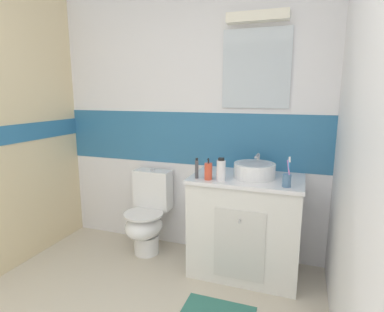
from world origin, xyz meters
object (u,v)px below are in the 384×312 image
(toothbrush_cup, at_px, (287,179))
(toothpaste_tube_upright, at_px, (197,169))
(mouthwash_bottle, at_px, (221,170))
(toilet, at_px, (148,215))
(sink_basin, at_px, (255,170))
(soap_dispenser, at_px, (208,171))

(toothbrush_cup, distance_m, toothpaste_tube_upright, 0.70)
(toothbrush_cup, height_order, toothpaste_tube_upright, toothbrush_cup)
(mouthwash_bottle, bearing_deg, toilet, 163.75)
(toothbrush_cup, relative_size, mouthwash_bottle, 1.23)
(sink_basin, relative_size, toothbrush_cup, 1.69)
(sink_basin, height_order, toothbrush_cup, toothbrush_cup)
(toilet, distance_m, mouthwash_bottle, 0.99)
(toothpaste_tube_upright, distance_m, mouthwash_bottle, 0.20)
(sink_basin, relative_size, toilet, 0.47)
(toilet, bearing_deg, mouthwash_bottle, -16.25)
(toilet, distance_m, soap_dispenser, 0.90)
(toothbrush_cup, distance_m, soap_dispenser, 0.60)
(soap_dispenser, distance_m, toothpaste_tube_upright, 0.10)
(sink_basin, height_order, soap_dispenser, soap_dispenser)
(toilet, xyz_separation_m, toothpaste_tube_upright, (0.58, -0.23, 0.56))
(toilet, relative_size, toothbrush_cup, 3.57)
(mouthwash_bottle, bearing_deg, sink_basin, 39.72)
(toilet, relative_size, mouthwash_bottle, 4.40)
(toothpaste_tube_upright, bearing_deg, toilet, 158.47)
(mouthwash_bottle, bearing_deg, toothbrush_cup, -0.48)
(sink_basin, height_order, mouthwash_bottle, mouthwash_bottle)
(sink_basin, bearing_deg, soap_dispenser, -149.72)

